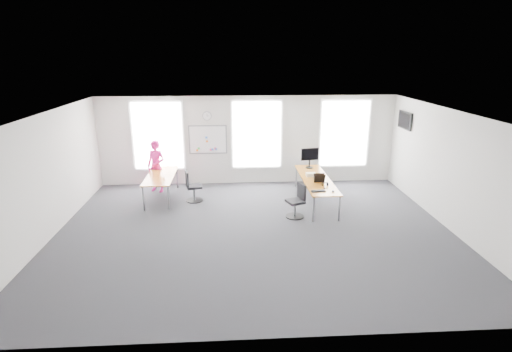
{
  "coord_description": "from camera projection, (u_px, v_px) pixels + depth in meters",
  "views": [
    {
      "loc": [
        -0.53,
        -9.27,
        4.37
      ],
      "look_at": [
        0.11,
        1.2,
        1.1
      ],
      "focal_mm": 28.0,
      "sensor_mm": 36.0,
      "label": 1
    }
  ],
  "objects": [
    {
      "name": "paper_stack",
      "position": [
        311.0,
        175.0,
        12.16
      ],
      "size": [
        0.29,
        0.22,
        0.1
      ],
      "primitive_type": "cube",
      "rotation": [
        0.0,
        0.0,
        0.02
      ],
      "color": "#F3E5BF",
      "rests_on": "desk_right"
    },
    {
      "name": "window_left",
      "position": [
        158.0,
        136.0,
        13.27
      ],
      "size": [
        1.6,
        0.06,
        2.2
      ],
      "primitive_type": "cube",
      "color": "white",
      "rests_on": "wall_back"
    },
    {
      "name": "wall_back",
      "position": [
        248.0,
        140.0,
        13.53
      ],
      "size": [
        10.0,
        0.0,
        10.0
      ],
      "primitive_type": "plane",
      "rotation": [
        1.57,
        0.0,
        0.0
      ],
      "color": "silver",
      "rests_on": "ground"
    },
    {
      "name": "lens_cap",
      "position": [
        325.0,
        188.0,
        11.06
      ],
      "size": [
        0.08,
        0.08,
        0.01
      ],
      "primitive_type": "cylinder",
      "rotation": [
        0.0,
        0.0,
        0.32
      ],
      "color": "black",
      "rests_on": "desk_right"
    },
    {
      "name": "keyboard",
      "position": [
        318.0,
        191.0,
        10.83
      ],
      "size": [
        0.42,
        0.22,
        0.02
      ],
      "primitive_type": "cube",
      "rotation": [
        0.0,
        0.0,
        0.2
      ],
      "color": "black",
      "rests_on": "desk_right"
    },
    {
      "name": "desk_left",
      "position": [
        161.0,
        177.0,
        12.24
      ],
      "size": [
        0.83,
        2.08,
        0.76
      ],
      "color": "orange",
      "rests_on": "ground"
    },
    {
      "name": "chair_right",
      "position": [
        297.0,
        203.0,
        10.95
      ],
      "size": [
        0.55,
        0.55,
        0.94
      ],
      "rotation": [
        0.0,
        0.0,
        -1.21
      ],
      "color": "black",
      "rests_on": "ground"
    },
    {
      "name": "headphones",
      "position": [
        325.0,
        184.0,
        11.28
      ],
      "size": [
        0.18,
        0.1,
        0.11
      ],
      "rotation": [
        0.0,
        0.0,
        0.07
      ],
      "color": "black",
      "rests_on": "desk_right"
    },
    {
      "name": "wall_clock",
      "position": [
        207.0,
        116.0,
        13.17
      ],
      "size": [
        0.3,
        0.04,
        0.3
      ],
      "primitive_type": "cylinder",
      "rotation": [
        1.57,
        0.0,
        0.0
      ],
      "color": "gray",
      "rests_on": "wall_back"
    },
    {
      "name": "desk_right",
      "position": [
        316.0,
        180.0,
        11.95
      ],
      "size": [
        0.82,
        3.06,
        0.75
      ],
      "color": "orange",
      "rests_on": "ground"
    },
    {
      "name": "floor",
      "position": [
        255.0,
        231.0,
        10.17
      ],
      "size": [
        10.0,
        10.0,
        0.0
      ],
      "primitive_type": "plane",
      "color": "#25252A",
      "rests_on": "ground"
    },
    {
      "name": "mouse",
      "position": [
        333.0,
        191.0,
        10.8
      ],
      "size": [
        0.08,
        0.11,
        0.04
      ],
      "primitive_type": "ellipsoid",
      "rotation": [
        0.0,
        0.0,
        0.14
      ],
      "color": "black",
      "rests_on": "desk_right"
    },
    {
      "name": "whiteboard",
      "position": [
        208.0,
        140.0,
        13.41
      ],
      "size": [
        1.2,
        0.03,
        0.9
      ],
      "primitive_type": "cube",
      "color": "white",
      "rests_on": "wall_back"
    },
    {
      "name": "monitor",
      "position": [
        310.0,
        156.0,
        12.91
      ],
      "size": [
        0.59,
        0.24,
        0.66
      ],
      "rotation": [
        0.0,
        0.0,
        0.18
      ],
      "color": "black",
      "rests_on": "desk_right"
    },
    {
      "name": "wall_front",
      "position": [
        270.0,
        254.0,
        5.91
      ],
      "size": [
        10.0,
        0.0,
        10.0
      ],
      "primitive_type": "plane",
      "rotation": [
        -1.57,
        0.0,
        0.0
      ],
      "color": "silver",
      "rests_on": "ground"
    },
    {
      "name": "window_right",
      "position": [
        344.0,
        134.0,
        13.64
      ],
      "size": [
        1.6,
        0.06,
        2.2
      ],
      "primitive_type": "cube",
      "color": "white",
      "rests_on": "wall_back"
    },
    {
      "name": "ceiling",
      "position": [
        255.0,
        113.0,
        9.28
      ],
      "size": [
        10.0,
        10.0,
        0.0
      ],
      "primitive_type": "plane",
      "rotation": [
        3.14,
        0.0,
        0.0
      ],
      "color": "white",
      "rests_on": "ground"
    },
    {
      "name": "wall_left",
      "position": [
        44.0,
        179.0,
        9.43
      ],
      "size": [
        0.0,
        10.0,
        10.0
      ],
      "primitive_type": "plane",
      "rotation": [
        1.57,
        0.0,
        1.57
      ],
      "color": "silver",
      "rests_on": "ground"
    },
    {
      "name": "chair_left",
      "position": [
        192.0,
        188.0,
        12.11
      ],
      "size": [
        0.53,
        0.53,
        0.96
      ],
      "rotation": [
        0.0,
        0.0,
        1.82
      ],
      "color": "black",
      "rests_on": "ground"
    },
    {
      "name": "wall_right",
      "position": [
        453.0,
        171.0,
        10.01
      ],
      "size": [
        0.0,
        10.0,
        10.0
      ],
      "primitive_type": "plane",
      "rotation": [
        1.57,
        0.0,
        -1.57
      ],
      "color": "silver",
      "rests_on": "ground"
    },
    {
      "name": "tv",
      "position": [
        405.0,
        120.0,
        12.63
      ],
      "size": [
        0.06,
        0.9,
        0.55
      ],
      "primitive_type": "cube",
      "color": "black",
      "rests_on": "wall_right"
    },
    {
      "name": "window_mid",
      "position": [
        257.0,
        135.0,
        13.46
      ],
      "size": [
        1.6,
        0.06,
        2.2
      ],
      "primitive_type": "cube",
      "color": "white",
      "rests_on": "wall_back"
    },
    {
      "name": "person",
      "position": [
        156.0,
        166.0,
        12.86
      ],
      "size": [
        0.72,
        0.6,
        1.69
      ],
      "primitive_type": "imported",
      "rotation": [
        0.0,
        0.0,
        -0.37
      ],
      "color": "#EF1E89",
      "rests_on": "ground"
    },
    {
      "name": "laptop_sleeve",
      "position": [
        319.0,
        178.0,
        11.54
      ],
      "size": [
        0.33,
        0.2,
        0.26
      ],
      "rotation": [
        0.0,
        0.0,
        0.1
      ],
      "color": "black",
      "rests_on": "desk_right"
    }
  ]
}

